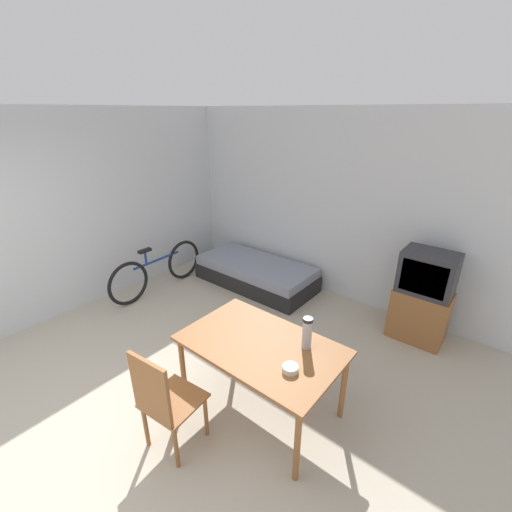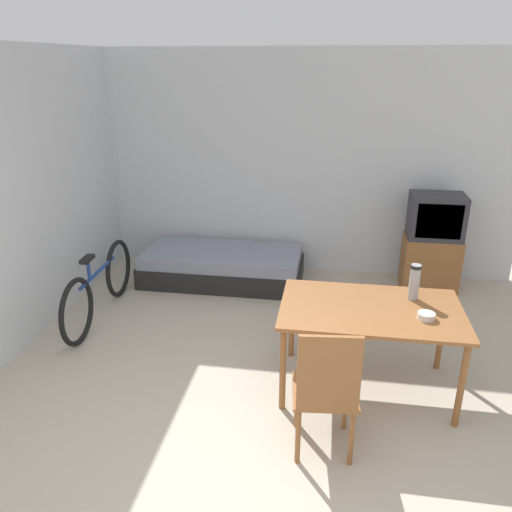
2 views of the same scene
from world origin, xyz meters
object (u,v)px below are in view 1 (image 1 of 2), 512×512
object	(u,v)px
dining_table	(261,350)
bicycle	(158,270)
wooden_chair	(163,399)
daybed	(256,273)
thermos_flask	(307,332)
tv	(423,297)
mate_bowl	(290,368)

from	to	relation	value
dining_table	bicycle	distance (m)	2.84
wooden_chair	bicycle	distance (m)	2.91
daybed	thermos_flask	xyz separation A→B (m)	(1.98, -1.73, 0.71)
tv	thermos_flask	distance (m)	1.97
wooden_chair	bicycle	world-z (taller)	wooden_chair
tv	thermos_flask	xyz separation A→B (m)	(-0.49, -1.88, 0.33)
bicycle	dining_table	bearing A→B (deg)	-16.96
daybed	tv	distance (m)	2.50
daybed	bicycle	xyz separation A→B (m)	(-1.06, -1.11, 0.15)
wooden_chair	mate_bowl	xyz separation A→B (m)	(0.71, 0.72, 0.21)
tv	wooden_chair	bearing A→B (deg)	-111.25
bicycle	thermos_flask	distance (m)	3.15
tv	dining_table	distance (m)	2.25
daybed	bicycle	world-z (taller)	bicycle
thermos_flask	tv	bearing A→B (deg)	75.54
dining_table	thermos_flask	distance (m)	0.46
tv	wooden_chair	distance (m)	3.14
mate_bowl	wooden_chair	bearing A→B (deg)	-134.76
dining_table	bicycle	world-z (taller)	bicycle
daybed	mate_bowl	xyz separation A→B (m)	(2.03, -2.06, 0.57)
wooden_chair	thermos_flask	size ratio (longest dim) A/B	3.35
daybed	dining_table	xyz separation A→B (m)	(1.64, -1.94, 0.47)
daybed	tv	world-z (taller)	tv
bicycle	tv	bearing A→B (deg)	19.79
tv	thermos_flask	size ratio (longest dim) A/B	3.87
dining_table	thermos_flask	size ratio (longest dim) A/B	4.75
dining_table	wooden_chair	size ratio (longest dim) A/B	1.42
wooden_chair	thermos_flask	world-z (taller)	thermos_flask
bicycle	wooden_chair	bearing A→B (deg)	-34.87
tv	bicycle	bearing A→B (deg)	-160.21
dining_table	thermos_flask	xyz separation A→B (m)	(0.34, 0.21, 0.24)
wooden_chair	mate_bowl	bearing A→B (deg)	45.24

